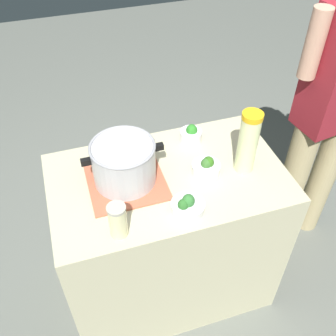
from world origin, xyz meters
TOP-DOWN VIEW (x-y plane):
  - ground_plane at (0.00, 0.00)m, footprint 8.00×8.00m
  - counter_slab at (0.00, 0.00)m, footprint 1.00×0.61m
  - dish_cloth at (-0.18, 0.03)m, footprint 0.31×0.33m
  - cooking_pot at (-0.18, 0.03)m, footprint 0.33×0.26m
  - lemonade_pitcher at (0.33, -0.05)m, footprint 0.08×0.08m
  - mason_jar at (-0.26, -0.23)m, footprint 0.07×0.07m
  - broccoli_bowl_front at (0.17, 0.20)m, footprint 0.10×0.10m
  - broccoli_bowl_center at (0.16, -0.03)m, footprint 0.12×0.12m
  - broccoli_bowl_back at (0.01, -0.20)m, footprint 0.13×0.13m
  - person_cook at (0.88, 0.14)m, footprint 0.50×0.25m

SIDE VIEW (x-z plane):
  - ground_plane at x=0.00m, z-range 0.00..0.00m
  - counter_slab at x=0.00m, z-range 0.00..0.85m
  - dish_cloth at x=-0.18m, z-range 0.85..0.86m
  - broccoli_bowl_back at x=0.01m, z-range 0.84..0.92m
  - broccoli_bowl_center at x=0.16m, z-range 0.84..0.92m
  - broccoli_bowl_front at x=0.17m, z-range 0.84..0.93m
  - person_cook at x=0.88m, z-range 0.09..1.72m
  - mason_jar at x=-0.26m, z-range 0.85..1.00m
  - cooking_pot at x=-0.18m, z-range 0.86..1.04m
  - lemonade_pitcher at x=0.33m, z-range 0.85..1.14m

